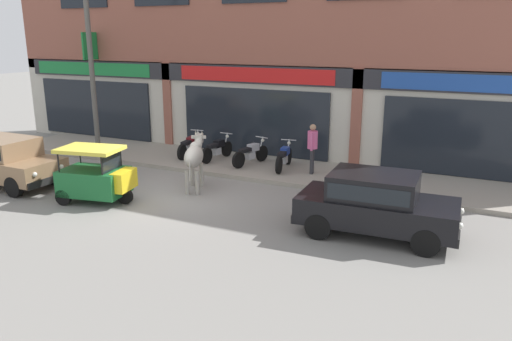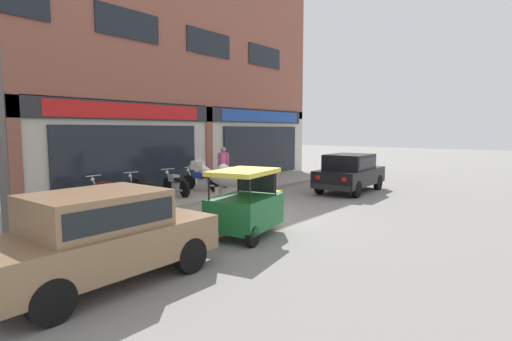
% 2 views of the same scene
% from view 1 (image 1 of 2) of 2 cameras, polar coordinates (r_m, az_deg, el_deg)
% --- Properties ---
extents(ground_plane, '(90.00, 90.00, 0.00)m').
position_cam_1_polar(ground_plane, '(14.47, -9.38, -2.85)').
color(ground_plane, gray).
extents(sidewalk, '(19.00, 3.02, 0.14)m').
position_cam_1_polar(sidewalk, '(17.48, -2.41, 0.74)').
color(sidewalk, gray).
rests_on(sidewalk, ground).
extents(shop_building, '(23.00, 1.40, 10.02)m').
position_cam_1_polar(shop_building, '(18.51, 0.11, 16.38)').
color(shop_building, '#8E5142').
rests_on(shop_building, ground).
extents(cow, '(1.13, 2.01, 1.61)m').
position_cam_1_polar(cow, '(14.73, -7.06, 1.62)').
color(cow, '#9E998E').
rests_on(cow, ground).
extents(car_0, '(3.62, 1.63, 1.46)m').
position_cam_1_polar(car_0, '(16.87, -26.76, 1.16)').
color(car_0, black).
rests_on(car_0, ground).
extents(car_1, '(3.68, 1.77, 1.46)m').
position_cam_1_polar(car_1, '(11.59, 13.50, -3.46)').
color(car_1, black).
rests_on(car_1, ground).
extents(auto_rickshaw, '(2.11, 1.48, 1.52)m').
position_cam_1_polar(auto_rickshaw, '(14.29, -17.75, -0.87)').
color(auto_rickshaw, black).
rests_on(auto_rickshaw, ground).
extents(motorcycle_0, '(0.52, 1.81, 0.88)m').
position_cam_1_polar(motorcycle_0, '(18.41, -7.54, 2.82)').
color(motorcycle_0, black).
rests_on(motorcycle_0, sidewalk).
extents(motorcycle_1, '(0.52, 1.81, 0.88)m').
position_cam_1_polar(motorcycle_1, '(17.76, -4.48, 2.45)').
color(motorcycle_1, black).
rests_on(motorcycle_1, sidewalk).
extents(motorcycle_2, '(0.68, 1.78, 0.88)m').
position_cam_1_polar(motorcycle_2, '(17.05, -0.62, 1.95)').
color(motorcycle_2, black).
rests_on(motorcycle_2, sidewalk).
extents(motorcycle_3, '(0.53, 1.81, 0.88)m').
position_cam_1_polar(motorcycle_3, '(16.54, 3.21, 1.50)').
color(motorcycle_3, black).
rests_on(motorcycle_3, sidewalk).
extents(pedestrian, '(0.32, 0.49, 1.60)m').
position_cam_1_polar(pedestrian, '(15.92, 6.48, 3.10)').
color(pedestrian, '#2D2D33').
rests_on(pedestrian, sidewalk).
extents(utility_pole, '(0.18, 0.18, 6.19)m').
position_cam_1_polar(utility_pole, '(19.01, -18.26, 10.85)').
color(utility_pole, '#595651').
rests_on(utility_pole, sidewalk).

